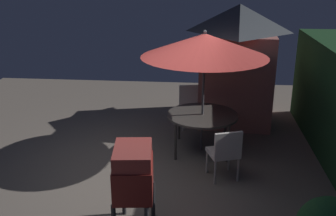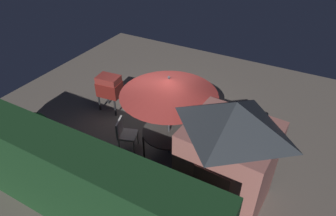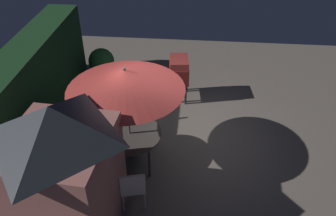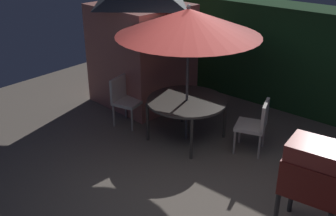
# 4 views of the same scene
# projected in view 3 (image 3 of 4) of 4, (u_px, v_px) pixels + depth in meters

# --- Properties ---
(ground_plane) EXTENTS (11.00, 11.00, 0.00)m
(ground_plane) POSITION_uv_depth(u_px,v_px,m) (176.00, 138.00, 8.44)
(ground_plane) COLOR #6B6056
(hedge_backdrop) EXTENTS (6.34, 0.84, 2.02)m
(hedge_backdrop) POSITION_uv_depth(u_px,v_px,m) (24.00, 95.00, 8.11)
(hedge_backdrop) COLOR #193D1E
(hedge_backdrop) RESTS_ON ground
(garden_shed) EXTENTS (1.90, 1.78, 2.62)m
(garden_shed) POSITION_uv_depth(u_px,v_px,m) (63.00, 171.00, 5.73)
(garden_shed) COLOR #B26B60
(garden_shed) RESTS_ON ground
(patio_table) EXTENTS (1.35, 1.35, 0.74)m
(patio_table) POSITION_uv_depth(u_px,v_px,m) (130.00, 135.00, 7.47)
(patio_table) COLOR #47423D
(patio_table) RESTS_ON ground
(patio_umbrella) EXTENTS (2.30, 2.30, 2.31)m
(patio_umbrella) POSITION_uv_depth(u_px,v_px,m) (125.00, 80.00, 6.68)
(patio_umbrella) COLOR #4C4C51
(patio_umbrella) RESTS_ON ground
(bbq_grill) EXTENTS (0.75, 0.58, 1.20)m
(bbq_grill) POSITION_uv_depth(u_px,v_px,m) (179.00, 70.00, 9.37)
(bbq_grill) COLOR maroon
(bbq_grill) RESTS_ON ground
(chair_near_shed) EXTENTS (0.55, 0.55, 0.90)m
(chair_near_shed) POSITION_uv_depth(u_px,v_px,m) (133.00, 186.00, 6.54)
(chair_near_shed) COLOR silver
(chair_near_shed) RESTS_ON ground
(chair_far_side) EXTENTS (0.59, 0.59, 0.90)m
(chair_far_side) POSITION_uv_depth(u_px,v_px,m) (123.00, 110.00, 8.50)
(chair_far_side) COLOR silver
(chair_far_side) RESTS_ON ground
(potted_plant_by_shed) EXTENTS (0.74, 0.74, 1.01)m
(potted_plant_by_shed) POSITION_uv_depth(u_px,v_px,m) (102.00, 63.00, 10.27)
(potted_plant_by_shed) COLOR silver
(potted_plant_by_shed) RESTS_ON ground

